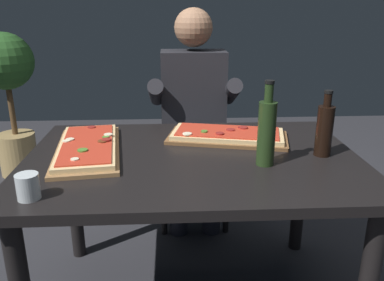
{
  "coord_description": "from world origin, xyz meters",
  "views": [
    {
      "loc": [
        -0.09,
        -1.57,
        1.35
      ],
      "look_at": [
        0.0,
        0.05,
        0.79
      ],
      "focal_mm": 37.37,
      "sensor_mm": 36.0,
      "label": 1
    }
  ],
  "objects_px": {
    "pizza_rectangular_left": "(88,147)",
    "pizza_rectangular_front": "(227,135)",
    "oil_bottle_amber": "(325,129)",
    "diner_chair": "(193,144)",
    "potted_plant_corner": "(8,87)",
    "wine_bottle_dark": "(267,131)",
    "tumbler_near_camera": "(28,187)",
    "dining_table": "(193,176)",
    "seated_diner": "(194,111)"
  },
  "relations": [
    {
      "from": "potted_plant_corner",
      "to": "wine_bottle_dark",
      "type": "bearing_deg",
      "value": -46.19
    },
    {
      "from": "pizza_rectangular_front",
      "to": "wine_bottle_dark",
      "type": "relative_size",
      "value": 1.77
    },
    {
      "from": "pizza_rectangular_left",
      "to": "potted_plant_corner",
      "type": "height_order",
      "value": "potted_plant_corner"
    },
    {
      "from": "dining_table",
      "to": "pizza_rectangular_left",
      "type": "xyz_separation_m",
      "value": [
        -0.45,
        0.07,
        0.12
      ]
    },
    {
      "from": "pizza_rectangular_front",
      "to": "oil_bottle_amber",
      "type": "bearing_deg",
      "value": -31.52
    },
    {
      "from": "potted_plant_corner",
      "to": "seated_diner",
      "type": "bearing_deg",
      "value": -31.43
    },
    {
      "from": "oil_bottle_amber",
      "to": "diner_chair",
      "type": "bearing_deg",
      "value": 119.51
    },
    {
      "from": "tumbler_near_camera",
      "to": "oil_bottle_amber",
      "type": "bearing_deg",
      "value": 17.07
    },
    {
      "from": "pizza_rectangular_front",
      "to": "seated_diner",
      "type": "height_order",
      "value": "seated_diner"
    },
    {
      "from": "wine_bottle_dark",
      "to": "oil_bottle_amber",
      "type": "xyz_separation_m",
      "value": [
        0.27,
        0.09,
        -0.02
      ]
    },
    {
      "from": "diner_chair",
      "to": "dining_table",
      "type": "bearing_deg",
      "value": -93.27
    },
    {
      "from": "tumbler_near_camera",
      "to": "dining_table",
      "type": "bearing_deg",
      "value": 33.07
    },
    {
      "from": "tumbler_near_camera",
      "to": "potted_plant_corner",
      "type": "relative_size",
      "value": 0.07
    },
    {
      "from": "pizza_rectangular_front",
      "to": "pizza_rectangular_left",
      "type": "relative_size",
      "value": 0.97
    },
    {
      "from": "pizza_rectangular_left",
      "to": "oil_bottle_amber",
      "type": "xyz_separation_m",
      "value": [
        1.0,
        -0.1,
        0.1
      ]
    },
    {
      "from": "wine_bottle_dark",
      "to": "seated_diner",
      "type": "xyz_separation_m",
      "value": [
        -0.23,
        0.85,
        -0.14
      ]
    },
    {
      "from": "pizza_rectangular_front",
      "to": "tumbler_near_camera",
      "type": "xyz_separation_m",
      "value": [
        -0.73,
        -0.57,
        0.02
      ]
    },
    {
      "from": "oil_bottle_amber",
      "to": "tumbler_near_camera",
      "type": "bearing_deg",
      "value": -162.93
    },
    {
      "from": "tumbler_near_camera",
      "to": "pizza_rectangular_left",
      "type": "bearing_deg",
      "value": 76.02
    },
    {
      "from": "wine_bottle_dark",
      "to": "diner_chair",
      "type": "height_order",
      "value": "wine_bottle_dark"
    },
    {
      "from": "wine_bottle_dark",
      "to": "potted_plant_corner",
      "type": "bearing_deg",
      "value": 133.81
    },
    {
      "from": "dining_table",
      "to": "wine_bottle_dark",
      "type": "relative_size",
      "value": 4.15
    },
    {
      "from": "pizza_rectangular_left",
      "to": "oil_bottle_amber",
      "type": "distance_m",
      "value": 1.01
    },
    {
      "from": "pizza_rectangular_front",
      "to": "potted_plant_corner",
      "type": "distance_m",
      "value": 2.07
    },
    {
      "from": "tumbler_near_camera",
      "to": "potted_plant_corner",
      "type": "xyz_separation_m",
      "value": [
        -0.8,
        1.96,
        -0.05
      ]
    },
    {
      "from": "dining_table",
      "to": "potted_plant_corner",
      "type": "relative_size",
      "value": 1.22
    },
    {
      "from": "pizza_rectangular_front",
      "to": "pizza_rectangular_left",
      "type": "distance_m",
      "value": 0.64
    },
    {
      "from": "wine_bottle_dark",
      "to": "oil_bottle_amber",
      "type": "distance_m",
      "value": 0.28
    },
    {
      "from": "pizza_rectangular_left",
      "to": "potted_plant_corner",
      "type": "xyz_separation_m",
      "value": [
        -0.91,
        1.52,
        -0.03
      ]
    },
    {
      "from": "pizza_rectangular_left",
      "to": "oil_bottle_amber",
      "type": "bearing_deg",
      "value": -5.5
    },
    {
      "from": "tumbler_near_camera",
      "to": "diner_chair",
      "type": "bearing_deg",
      "value": 63.51
    },
    {
      "from": "pizza_rectangular_front",
      "to": "potted_plant_corner",
      "type": "bearing_deg",
      "value": 137.77
    },
    {
      "from": "dining_table",
      "to": "pizza_rectangular_left",
      "type": "distance_m",
      "value": 0.47
    },
    {
      "from": "dining_table",
      "to": "oil_bottle_amber",
      "type": "distance_m",
      "value": 0.59
    },
    {
      "from": "tumbler_near_camera",
      "to": "diner_chair",
      "type": "height_order",
      "value": "diner_chair"
    },
    {
      "from": "dining_table",
      "to": "diner_chair",
      "type": "xyz_separation_m",
      "value": [
        0.05,
        0.86,
        -0.16
      ]
    },
    {
      "from": "wine_bottle_dark",
      "to": "tumbler_near_camera",
      "type": "distance_m",
      "value": 0.88
    },
    {
      "from": "seated_diner",
      "to": "potted_plant_corner",
      "type": "height_order",
      "value": "seated_diner"
    },
    {
      "from": "seated_diner",
      "to": "tumbler_near_camera",
      "type": "bearing_deg",
      "value": -118.93
    },
    {
      "from": "dining_table",
      "to": "pizza_rectangular_front",
      "type": "relative_size",
      "value": 2.34
    },
    {
      "from": "wine_bottle_dark",
      "to": "potted_plant_corner",
      "type": "xyz_separation_m",
      "value": [
        -1.64,
        1.71,
        -0.15
      ]
    },
    {
      "from": "pizza_rectangular_front",
      "to": "tumbler_near_camera",
      "type": "bearing_deg",
      "value": -142.35
    },
    {
      "from": "oil_bottle_amber",
      "to": "tumbler_near_camera",
      "type": "relative_size",
      "value": 3.23
    },
    {
      "from": "oil_bottle_amber",
      "to": "potted_plant_corner",
      "type": "xyz_separation_m",
      "value": [
        -1.9,
        1.62,
        -0.12
      ]
    },
    {
      "from": "pizza_rectangular_left",
      "to": "pizza_rectangular_front",
      "type": "bearing_deg",
      "value": 11.84
    },
    {
      "from": "oil_bottle_amber",
      "to": "seated_diner",
      "type": "bearing_deg",
      "value": 123.24
    },
    {
      "from": "oil_bottle_amber",
      "to": "diner_chair",
      "type": "relative_size",
      "value": 0.32
    },
    {
      "from": "pizza_rectangular_left",
      "to": "wine_bottle_dark",
      "type": "relative_size",
      "value": 1.83
    },
    {
      "from": "diner_chair",
      "to": "potted_plant_corner",
      "type": "height_order",
      "value": "potted_plant_corner"
    },
    {
      "from": "pizza_rectangular_front",
      "to": "diner_chair",
      "type": "xyz_separation_m",
      "value": [
        -0.13,
        0.65,
        -0.27
      ]
    }
  ]
}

